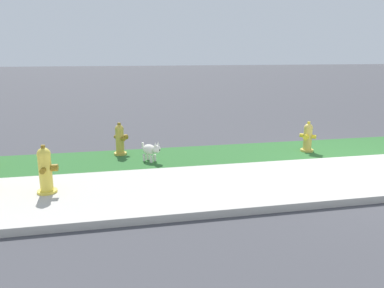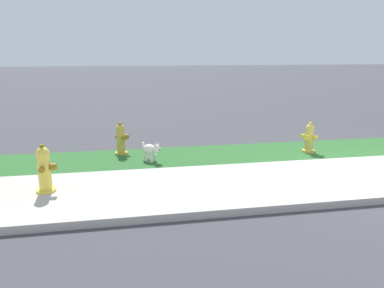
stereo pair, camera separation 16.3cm
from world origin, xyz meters
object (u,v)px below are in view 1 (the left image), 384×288
at_px(fire_hydrant_mid_block, 308,137).
at_px(fire_hydrant_far_end, 120,139).
at_px(small_white_dog, 151,150).
at_px(fire_hydrant_at_driveway, 46,170).

height_order(fire_hydrant_mid_block, fire_hydrant_far_end, fire_hydrant_far_end).
bearing_deg(fire_hydrant_mid_block, small_white_dog, 46.33).
bearing_deg(small_white_dog, fire_hydrant_mid_block, 47.48).
xyz_separation_m(fire_hydrant_far_end, small_white_dog, (0.63, -0.71, -0.10)).
relative_size(fire_hydrant_mid_block, small_white_dog, 1.58).
height_order(fire_hydrant_far_end, small_white_dog, fire_hydrant_far_end).
bearing_deg(fire_hydrant_at_driveway, fire_hydrant_far_end, 154.21).
relative_size(fire_hydrant_at_driveway, small_white_dog, 1.82).
xyz_separation_m(fire_hydrant_at_driveway, fire_hydrant_mid_block, (5.57, 1.58, -0.06)).
bearing_deg(fire_hydrant_far_end, small_white_dog, 10.54).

